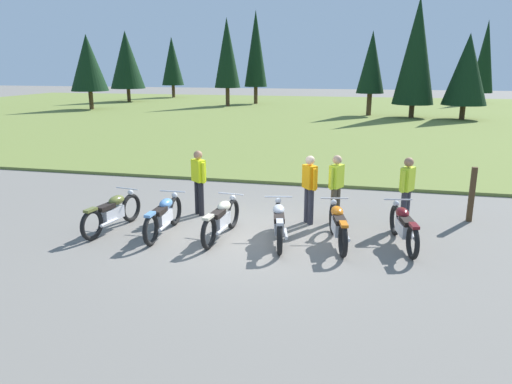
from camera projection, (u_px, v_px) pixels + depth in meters
ground_plane at (250, 238)px, 10.70m from camera, size 140.00×140.00×0.00m
grass_moorland at (335, 116)px, 36.07m from camera, size 80.00×44.00×0.10m
forest_treeline at (360, 57)px, 38.74m from camera, size 46.50×27.31×8.76m
motorcycle_olive at (113, 212)px, 11.08m from camera, size 0.63×2.09×0.88m
motorcycle_sky_blue at (164, 216)px, 10.80m from camera, size 0.62×2.10×0.88m
motorcycle_cream at (222, 219)px, 10.59m from camera, size 0.62×2.10×0.88m
motorcycle_silver at (279, 223)px, 10.32m from camera, size 0.72×2.08×0.88m
motorcycle_orange at (338, 225)px, 10.20m from camera, size 0.73×2.07×0.88m
motorcycle_maroon at (404, 226)px, 10.11m from camera, size 0.71×2.08×0.88m
rider_near_row_end at (336, 185)px, 11.49m from camera, size 0.36×0.50×1.67m
rider_with_back_turned at (309, 185)px, 11.44m from camera, size 0.39×0.46×1.67m
rider_checking_bike at (199, 179)px, 12.11m from camera, size 0.45×0.40×1.67m
rider_in_hivis_vest at (407, 188)px, 11.22m from camera, size 0.36×0.49×1.67m
trail_marker_post at (472, 195)px, 11.64m from camera, size 0.12×0.12×1.36m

